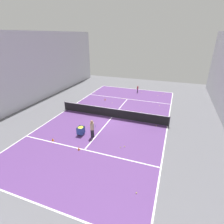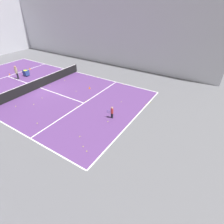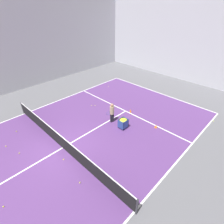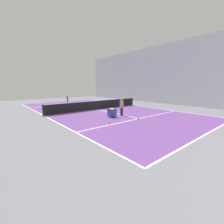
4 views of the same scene
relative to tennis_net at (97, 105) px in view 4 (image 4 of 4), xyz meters
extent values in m
plane|color=#5B5B60|center=(0.00, 0.00, -0.55)|extent=(37.55, 37.55, 0.00)
cube|color=#563370|center=(0.00, 0.00, -0.55)|extent=(11.88, 23.15, 0.00)
cube|color=white|center=(0.00, -11.57, -0.55)|extent=(11.88, 0.10, 0.00)
cube|color=white|center=(0.00, 11.57, -0.55)|extent=(11.88, 0.10, 0.00)
cube|color=white|center=(-5.94, 0.00, -0.55)|extent=(0.10, 23.15, 0.00)
cube|color=white|center=(5.94, 0.00, -0.55)|extent=(0.10, 23.15, 0.00)
cube|color=white|center=(0.00, -6.37, -0.55)|extent=(11.88, 0.10, 0.00)
cube|color=white|center=(0.00, 6.37, -0.55)|extent=(11.88, 0.10, 0.00)
cube|color=white|center=(0.00, 0.00, -0.55)|extent=(0.10, 12.73, 0.00)
cube|color=silver|center=(-11.22, 0.00, 3.87)|extent=(0.15, 33.85, 8.83)
cylinder|color=#2D2D33|center=(-6.04, 0.00, -0.02)|extent=(0.10, 0.10, 1.06)
cylinder|color=#2D2D33|center=(6.04, 0.00, -0.02)|extent=(0.10, 0.10, 1.06)
cube|color=black|center=(0.00, 0.00, -0.03)|extent=(11.98, 0.03, 0.99)
cube|color=white|center=(0.00, 0.00, 0.49)|extent=(11.98, 0.04, 0.05)
cube|color=black|center=(-0.64, -9.96, -0.31)|extent=(0.13, 0.19, 0.49)
cylinder|color=#B22D2D|center=(-0.64, -9.96, 0.16)|extent=(0.25, 0.25, 0.44)
sphere|color=tan|center=(-0.64, -9.96, 0.46)|extent=(0.16, 0.16, 0.16)
torus|color=#2D478C|center=(-0.74, -9.68, 0.05)|extent=(0.07, 0.28, 0.28)
cube|color=black|center=(0.25, 4.39, -0.18)|extent=(0.24, 0.30, 0.74)
cylinder|color=tan|center=(0.25, 4.39, 0.52)|extent=(0.42, 0.42, 0.66)
sphere|color=#A87A5B|center=(0.25, 4.39, 0.97)|extent=(0.25, 0.25, 0.25)
torus|color=#2D478C|center=(0.17, 4.05, 0.36)|extent=(0.12, 0.27, 0.28)
cube|color=#2D478C|center=(1.41, 4.39, -0.44)|extent=(0.55, 0.63, 0.02)
cube|color=#2D478C|center=(1.41, 4.08, -0.11)|extent=(0.55, 0.02, 0.65)
cube|color=#2D478C|center=(1.41, 4.69, -0.11)|extent=(0.55, 0.02, 0.65)
cube|color=#2D478C|center=(1.15, 4.39, -0.11)|extent=(0.02, 0.63, 0.65)
cube|color=#2D478C|center=(1.68, 4.39, -0.11)|extent=(0.02, 0.63, 0.65)
ellipsoid|color=yellow|center=(1.41, 4.39, 0.16)|extent=(0.51, 0.59, 0.16)
cylinder|color=black|center=(1.22, 4.17, -0.49)|extent=(0.05, 0.05, 0.12)
cylinder|color=black|center=(1.61, 4.17, -0.49)|extent=(0.05, 0.05, 0.12)
cylinder|color=black|center=(1.22, 4.60, -0.49)|extent=(0.05, 0.05, 0.12)
cylinder|color=black|center=(1.61, 4.60, -0.49)|extent=(0.05, 0.05, 0.12)
cone|color=orange|center=(3.19, 6.16, -0.42)|extent=(0.21, 0.21, 0.25)
cone|color=orange|center=(2.80, -4.81, -0.42)|extent=(0.20, 0.20, 0.26)
cone|color=orange|center=(0.40, 6.54, -0.41)|extent=(0.17, 0.17, 0.28)
sphere|color=yellow|center=(-3.91, -9.26, -0.51)|extent=(0.07, 0.07, 0.07)
sphere|color=yellow|center=(0.28, -6.30, -0.51)|extent=(0.07, 0.07, 0.07)
sphere|color=yellow|center=(0.73, -6.29, -0.51)|extent=(0.07, 0.07, 0.07)
sphere|color=yellow|center=(-4.83, 9.03, -0.51)|extent=(0.07, 0.07, 0.07)
sphere|color=yellow|center=(0.94, -0.53, -0.51)|extent=(0.07, 0.07, 0.07)
sphere|color=yellow|center=(5.94, -3.60, -0.51)|extent=(0.07, 0.07, 0.07)
sphere|color=yellow|center=(2.88, -11.47, -0.51)|extent=(0.07, 0.07, 0.07)
sphere|color=yellow|center=(-4.53, -5.33, -0.51)|extent=(0.07, 0.07, 0.07)
sphere|color=yellow|center=(2.08, -9.30, -0.51)|extent=(0.07, 0.07, 0.07)
sphere|color=yellow|center=(5.67, -7.53, -0.51)|extent=(0.07, 0.07, 0.07)
sphere|color=yellow|center=(6.08, 10.10, -0.51)|extent=(0.07, 0.07, 0.07)
sphere|color=yellow|center=(-3.91, -1.47, -0.51)|extent=(0.07, 0.07, 0.07)
sphere|color=yellow|center=(-4.88, 0.35, -0.51)|extent=(0.07, 0.07, 0.07)
sphere|color=yellow|center=(5.65, -2.08, -0.51)|extent=(0.07, 0.07, 0.07)
sphere|color=yellow|center=(-2.88, 4.88, -0.51)|extent=(0.07, 0.07, 0.07)
sphere|color=yellow|center=(1.42, -4.08, -0.51)|extent=(0.07, 0.07, 0.07)
sphere|color=yellow|center=(-1.30, -9.97, -0.51)|extent=(0.07, 0.07, 0.07)
sphere|color=yellow|center=(-2.78, -2.57, -0.51)|extent=(0.07, 0.07, 0.07)
sphere|color=yellow|center=(-4.77, -10.61, -0.51)|extent=(0.07, 0.07, 0.07)
sphere|color=yellow|center=(-2.61, 5.09, -0.51)|extent=(0.07, 0.07, 0.07)
sphere|color=yellow|center=(3.49, -11.74, -0.51)|extent=(0.07, 0.07, 0.07)
sphere|color=yellow|center=(-4.56, -10.13, -0.51)|extent=(0.07, 0.07, 0.07)
sphere|color=yellow|center=(-0.87, -6.23, -0.51)|extent=(0.07, 0.07, 0.07)
sphere|color=yellow|center=(-1.52, -2.20, -0.51)|extent=(0.07, 0.07, 0.07)
sphere|color=yellow|center=(2.95, -0.82, -0.51)|extent=(0.07, 0.07, 0.07)
camera|label=1|loc=(-6.03, 16.37, 7.88)|focal=28.00mm
camera|label=2|loc=(-10.74, -16.37, 7.88)|focal=28.00mm
camera|label=3|loc=(8.21, -3.79, 7.56)|focal=28.00mm
camera|label=4|loc=(9.83, 14.46, 2.28)|focal=24.00mm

